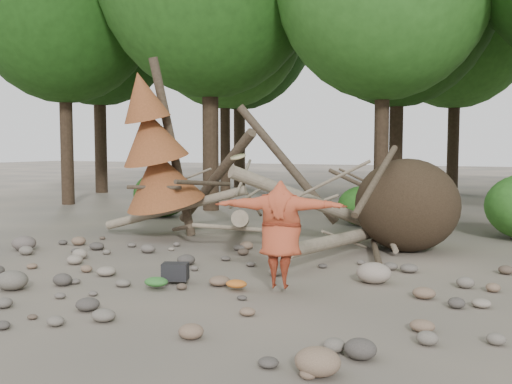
% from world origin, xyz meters
% --- Properties ---
extents(ground, '(120.00, 120.00, 0.00)m').
position_xyz_m(ground, '(0.00, 0.00, 0.00)').
color(ground, '#514C44').
rests_on(ground, ground).
extents(deadfall_pile, '(8.55, 5.24, 3.30)m').
position_xyz_m(deadfall_pile, '(2.02, 4.24, 0.95)').
color(deadfall_pile, '#332619').
rests_on(deadfall_pile, ground).
extents(dead_conifer, '(2.06, 2.16, 4.35)m').
position_xyz_m(dead_conifer, '(-3.12, 3.37, 2.11)').
color(dead_conifer, '#4C3F30').
rests_on(dead_conifer, ground).
extents(bush_left, '(1.80, 1.80, 1.44)m').
position_xyz_m(bush_left, '(-5.50, 7.20, 0.72)').
color(bush_left, '#1F4E14').
rests_on(bush_left, ground).
extents(bush_mid, '(1.40, 1.40, 1.12)m').
position_xyz_m(bush_mid, '(0.80, 7.80, 0.56)').
color(bush_mid, '#29631C').
rests_on(bush_mid, ground).
extents(frisbee_thrower, '(2.09, 0.92, 2.05)m').
position_xyz_m(frisbee_thrower, '(1.43, 0.01, 0.90)').
color(frisbee_thrower, '#AE4327').
rests_on(frisbee_thrower, ground).
extents(backpack, '(0.49, 0.40, 0.28)m').
position_xyz_m(backpack, '(-0.34, -0.17, 0.14)').
color(backpack, black).
rests_on(backpack, ground).
extents(cloth_green, '(0.38, 0.32, 0.14)m').
position_xyz_m(cloth_green, '(-0.40, -0.63, 0.07)').
color(cloth_green, '#2F6B2B').
rests_on(cloth_green, ground).
extents(cloth_orange, '(0.34, 0.28, 0.12)m').
position_xyz_m(cloth_orange, '(0.78, -0.19, 0.06)').
color(cloth_orange, '#BB6120').
rests_on(cloth_orange, ground).
extents(boulder_front_left, '(0.51, 0.46, 0.30)m').
position_xyz_m(boulder_front_left, '(-2.43, -1.58, 0.15)').
color(boulder_front_left, '#635D52').
rests_on(boulder_front_left, ground).
extents(boulder_front_right, '(0.46, 0.41, 0.28)m').
position_xyz_m(boulder_front_right, '(2.95, -2.79, 0.14)').
color(boulder_front_right, '#806550').
rests_on(boulder_front_right, ground).
extents(boulder_mid_right, '(0.57, 0.51, 0.34)m').
position_xyz_m(boulder_mid_right, '(2.61, 1.18, 0.17)').
color(boulder_mid_right, gray).
rests_on(boulder_mid_right, ground).
extents(boulder_mid_left, '(0.53, 0.48, 0.32)m').
position_xyz_m(boulder_mid_left, '(-4.90, 1.00, 0.16)').
color(boulder_mid_left, '#625953').
rests_on(boulder_mid_left, ground).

